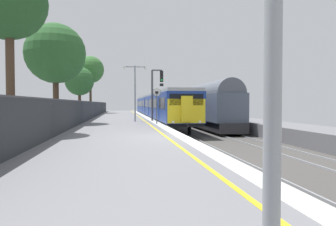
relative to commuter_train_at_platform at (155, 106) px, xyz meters
The scene contains 11 objects.
ground 27.37m from the commuter_train_at_platform, 88.86° to the right, with size 17.40×110.00×1.21m.
commuter_train_at_platform is the anchor object (origin of this frame).
freight_train_adjacent_track 11.44m from the commuter_train_at_platform, 69.50° to the left, with size 2.60×59.30×4.49m.
signal_gantry 13.75m from the commuter_train_at_platform, 96.13° to the right, with size 1.10×0.24×4.58m.
speed_limit_sign 18.19m from the commuter_train_at_platform, 95.82° to the right, with size 0.59×0.08×2.67m.
platform_lamp_mid 14.87m from the commuter_train_at_platform, 102.93° to the right, with size 2.00×0.20×4.80m.
platform_back_fence 28.32m from the commuter_train_at_platform, 105.45° to the right, with size 0.07×99.00×1.77m.
background_tree_left 13.05m from the commuter_train_at_platform, 148.44° to the left, with size 4.27×4.27×7.04m.
background_tree_centre 27.00m from the commuter_train_at_platform, 112.39° to the right, with size 3.75×3.75×8.53m.
background_tree_right 19.43m from the commuter_train_at_platform, 119.68° to the right, with size 4.58×4.58×7.68m.
background_tree_back 15.65m from the commuter_train_at_platform, 130.50° to the left, with size 4.42×4.42×9.34m.
Camera 1 is at (-2.38, -14.05, 1.53)m, focal length 33.26 mm.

